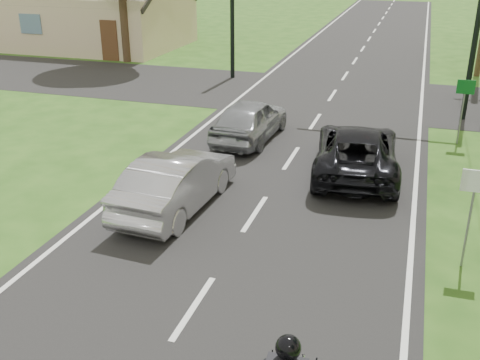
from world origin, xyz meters
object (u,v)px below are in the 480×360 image
dark_suv (357,151)px  sign_green (464,96)px  silver_suv (250,119)px  sign_white (474,195)px  silver_sedan (176,182)px  traffic_signal (425,2)px

dark_suv → sign_green: sign_green is taller
silver_suv → dark_suv: bearing=155.8°
sign_white → sign_green: (0.20, 8.00, 0.00)m
dark_suv → silver_sedan: silver_sedan is taller
sign_green → silver_sedan: bearing=-133.4°
dark_suv → traffic_signal: (1.33, 6.61, 3.45)m
traffic_signal → dark_suv: bearing=-101.4°
sign_white → sign_green: bearing=88.6°
silver_suv → sign_green: sign_green is taller
silver_sedan → sign_white: sign_white is taller
traffic_signal → sign_green: traffic_signal is taller
silver_suv → traffic_signal: size_ratio=0.64×
sign_white → silver_suv: bearing=135.3°
dark_suv → sign_white: (2.70, -4.41, 0.91)m
silver_sedan → sign_white: (6.64, -0.77, 0.88)m
silver_sedan → traffic_signal: bearing=-113.7°
dark_suv → silver_suv: (-3.73, 1.94, 0.02)m
dark_suv → sign_green: size_ratio=2.29×
dark_suv → silver_sedan: 5.37m
dark_suv → sign_green: bearing=-134.8°
sign_green → dark_suv: bearing=-128.9°
dark_suv → silver_suv: size_ratio=1.19×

